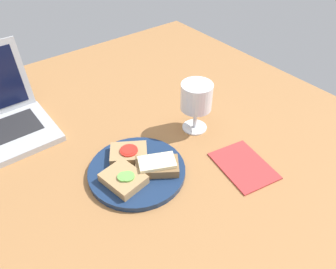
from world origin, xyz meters
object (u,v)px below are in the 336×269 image
sandwich_with_cucumber (124,179)px  wine_glass (196,98)px  napkin (244,166)px  plate (137,171)px  sandwich_with_tomato (129,153)px  sandwich_with_cheese (157,165)px

sandwich_with_cucumber → wine_glass: (28.14, 6.64, 7.70)cm
napkin → sandwich_with_cucumber: bearing=154.9°
sandwich_with_cucumber → wine_glass: wine_glass is taller
plate → sandwich_with_tomato: size_ratio=2.07×
sandwich_with_cheese → wine_glass: 22.41cm
sandwich_with_cheese → sandwich_with_tomato: bearing=109.7°
wine_glass → napkin: bearing=-91.4°
sandwich_with_cheese → sandwich_with_cucumber: 8.79cm
sandwich_with_cheese → napkin: size_ratio=0.76×
wine_glass → sandwich_with_cucumber: bearing=-166.7°
sandwich_with_tomato → napkin: bearing=-41.8°
plate → napkin: (22.89, -14.71, -0.55)cm
sandwich_with_cheese → wine_glass: size_ratio=0.83×
plate → wine_glass: (23.36, 4.88, 9.61)cm
napkin → sandwich_with_cheese: bearing=149.0°
napkin → sandwich_with_tomato: bearing=138.2°
sandwich_with_cheese → napkin: sandwich_with_cheese is taller
sandwich_with_cheese → sandwich_with_tomato: 8.79cm
wine_glass → napkin: 22.08cm
sandwich_with_cheese → sandwich_with_cucumber: size_ratio=1.13×
sandwich_with_cheese → sandwich_with_cucumber: (-8.65, 1.54, -0.25)cm
plate → sandwich_with_cucumber: (-4.78, -1.76, 1.92)cm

